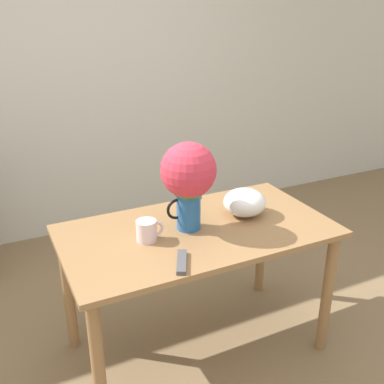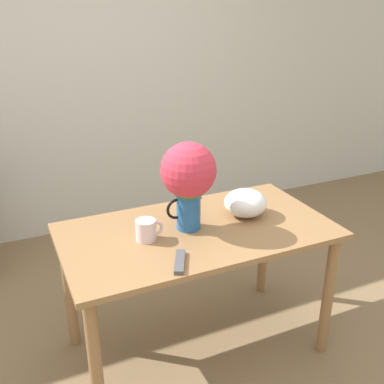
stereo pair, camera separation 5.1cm
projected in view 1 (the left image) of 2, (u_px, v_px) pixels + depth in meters
The scene contains 7 objects.
ground_plane at pixel (187, 380), 2.39m from camera, with size 12.00×12.00×0.00m, color #7F6647.
wall_back at pixel (78, 79), 3.57m from camera, with size 8.00×0.05×2.60m.
table at pixel (197, 247), 2.38m from camera, with size 1.41×0.76×0.77m.
flower_vase at pixel (188, 177), 2.23m from camera, with size 0.28×0.28×0.46m.
coffee_mug at pixel (147, 231), 2.20m from camera, with size 0.14×0.10×0.11m.
white_bowl at pixel (245, 202), 2.46m from camera, with size 0.23×0.23×0.15m.
remote_control at pixel (182, 262), 2.01m from camera, with size 0.12×0.19×0.02m.
Camera 1 is at (-0.77, -1.65, 1.85)m, focal length 42.00 mm.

